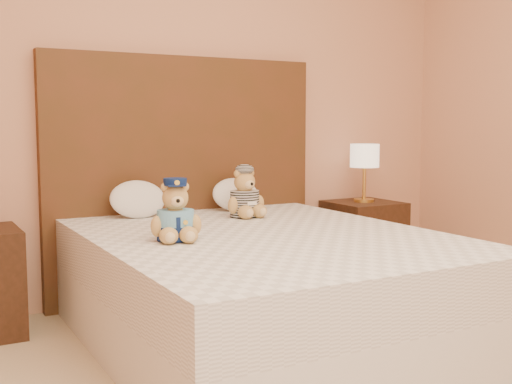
% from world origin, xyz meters
% --- Properties ---
extents(bed, '(1.60, 2.00, 0.55)m').
position_xyz_m(bed, '(0.00, 1.20, 0.28)').
color(bed, white).
rests_on(bed, ground).
extents(headboard, '(1.75, 0.08, 1.50)m').
position_xyz_m(headboard, '(0.00, 2.21, 0.75)').
color(headboard, '#522A18').
rests_on(headboard, ground).
extents(nightstand_right, '(0.45, 0.45, 0.55)m').
position_xyz_m(nightstand_right, '(1.25, 2.00, 0.28)').
color(nightstand_right, '#3B1F12').
rests_on(nightstand_right, ground).
extents(lamp, '(0.20, 0.20, 0.40)m').
position_xyz_m(lamp, '(1.25, 2.00, 0.85)').
color(lamp, gold).
rests_on(lamp, nightstand_right).
extents(teddy_police, '(0.29, 0.28, 0.29)m').
position_xyz_m(teddy_police, '(-0.45, 1.22, 0.69)').
color(teddy_police, '#BC8549').
rests_on(teddy_police, bed).
extents(teddy_prisoner, '(0.27, 0.26, 0.28)m').
position_xyz_m(teddy_prisoner, '(0.18, 1.75, 0.69)').
color(teddy_prisoner, '#BC8549').
rests_on(teddy_prisoner, bed).
extents(pillow_left, '(0.33, 0.21, 0.23)m').
position_xyz_m(pillow_left, '(-0.36, 2.03, 0.67)').
color(pillow_left, white).
rests_on(pillow_left, bed).
extents(pillow_right, '(0.31, 0.20, 0.22)m').
position_xyz_m(pillow_right, '(0.27, 2.03, 0.66)').
color(pillow_right, white).
rests_on(pillow_right, bed).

